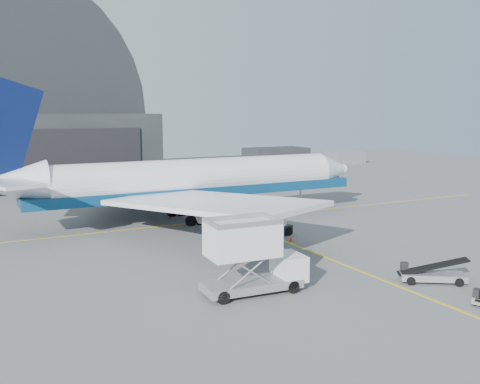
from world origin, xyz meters
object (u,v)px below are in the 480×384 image
pushback_tug (272,229)px  belt_loader_b (431,275)px  airliner (185,181)px  catering_truck (251,258)px

pushback_tug → belt_loader_b: size_ratio=0.91×
airliner → pushback_tug: airliner is taller
pushback_tug → belt_loader_b: bearing=-92.7°
airliner → pushback_tug: (4.95, -11.01, -3.86)m
belt_loader_b → pushback_tug: bearing=130.8°
catering_truck → belt_loader_b: 13.59m
catering_truck → pushback_tug: size_ratio=1.69×
pushback_tug → belt_loader_b: belt_loader_b is taller
airliner → pushback_tug: size_ratio=10.68×
airliner → catering_truck: bearing=-101.8°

